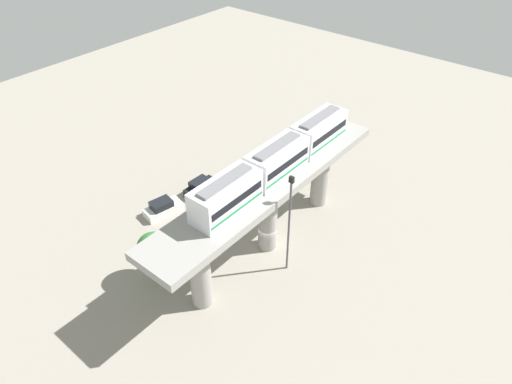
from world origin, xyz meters
The scene contains 8 objects.
ground_plane centered at (0.00, 0.00, 0.00)m, with size 120.00×120.00×0.00m, color gray.
viaduct centered at (0.00, 0.00, 6.27)m, with size 5.20×28.85×8.36m.
train centered at (0.00, -1.22, 9.89)m, with size 2.64×20.50×3.24m.
parked_car_black centered at (11.63, -2.15, 0.74)m, with size 1.92×4.25×1.76m.
parked_car_white centered at (12.17, 3.34, 0.74)m, with size 2.58×4.47×1.76m.
tree_near_viaduct centered at (5.33, 10.01, 3.73)m, with size 3.15×3.15×5.34m.
tree_mid_lot centered at (7.21, -4.75, 3.00)m, with size 2.83×2.83×4.44m.
signal_post centered at (-3.40, 1.22, 6.01)m, with size 0.44×0.28×10.96m.
Camera 1 is at (-21.37, 27.68, 33.74)m, focal length 32.85 mm.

